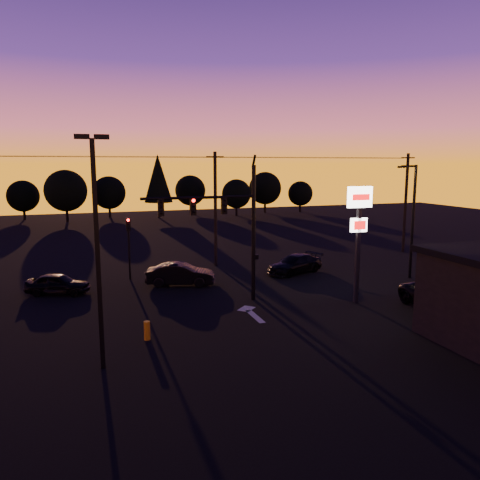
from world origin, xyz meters
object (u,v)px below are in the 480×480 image
at_px(traffic_signal_mast, 228,219).
at_px(parking_lot_light, 97,238).
at_px(bollard, 147,331).
at_px(car_left, 58,284).
at_px(car_right, 295,264).
at_px(suv_parked, 446,298).
at_px(pylon_sign, 359,220).
at_px(car_mid, 181,274).
at_px(secondary_signal, 129,239).
at_px(streetlight, 412,216).

xyz_separation_m(traffic_signal_mast, parking_lot_light, (-7.40, -6.99, 0.33)).
height_order(bollard, car_left, car_left).
distance_m(car_right, suv_parked, 11.73).
bearing_deg(traffic_signal_mast, pylon_sign, -19.36).
height_order(pylon_sign, car_mid, pylon_sign).
height_order(secondary_signal, car_mid, secondary_signal).
bearing_deg(secondary_signal, car_mid, -41.69).
bearing_deg(bollard, suv_parked, -3.53).
bearing_deg(traffic_signal_mast, car_right, 38.47).
distance_m(traffic_signal_mast, pylon_sign, 7.52).
xyz_separation_m(traffic_signal_mast, car_right, (6.95, 5.52, -4.26)).
bearing_deg(suv_parked, traffic_signal_mast, 151.01).
bearing_deg(car_right, suv_parked, -1.31).
height_order(traffic_signal_mast, secondary_signal, traffic_signal_mast).
distance_m(streetlight, car_left, 24.11).
bearing_deg(parking_lot_light, streetlight, 21.65).
height_order(car_left, suv_parked, suv_parked).
xyz_separation_m(pylon_sign, bollard, (-12.42, -2.02, -4.47)).
xyz_separation_m(parking_lot_light, bollard, (2.08, 2.48, -4.83)).
relative_size(traffic_signal_mast, car_left, 2.22).
xyz_separation_m(streetlight, suv_parked, (-3.10, -7.02, -3.66)).
bearing_deg(bollard, car_left, 113.85).
xyz_separation_m(secondary_signal, suv_parked, (15.81, -13.01, -2.10)).
bearing_deg(secondary_signal, streetlight, -17.56).
height_order(pylon_sign, car_left, pylon_sign).
bearing_deg(car_right, pylon_sign, -19.99).
xyz_separation_m(secondary_signal, bollard, (-0.42, -12.00, -2.42)).
relative_size(bollard, car_left, 0.23).
bearing_deg(streetlight, car_left, 171.45).
distance_m(pylon_sign, car_right, 9.07).
distance_m(car_left, car_right, 16.50).
relative_size(secondary_signal, parking_lot_light, 0.48).
bearing_deg(pylon_sign, car_left, 155.62).
relative_size(traffic_signal_mast, car_right, 1.83).
distance_m(parking_lot_light, pylon_sign, 15.19).
height_order(secondary_signal, bollard, secondary_signal).
distance_m(parking_lot_light, car_left, 13.07).
bearing_deg(streetlight, traffic_signal_mast, -173.86).
bearing_deg(secondary_signal, parking_lot_light, -99.79).
distance_m(pylon_sign, streetlight, 8.00).
relative_size(secondary_signal, car_right, 0.93).
distance_m(streetlight, car_mid, 16.58).
relative_size(pylon_sign, car_right, 1.45).
bearing_deg(traffic_signal_mast, car_left, 152.13).
distance_m(pylon_sign, suv_parked, 6.39).
distance_m(secondary_signal, bollard, 12.25).
height_order(secondary_signal, parking_lot_light, parking_lot_light).
bearing_deg(bollard, car_right, 39.28).
height_order(traffic_signal_mast, car_mid, traffic_signal_mast).
bearing_deg(streetlight, suv_parked, -113.80).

